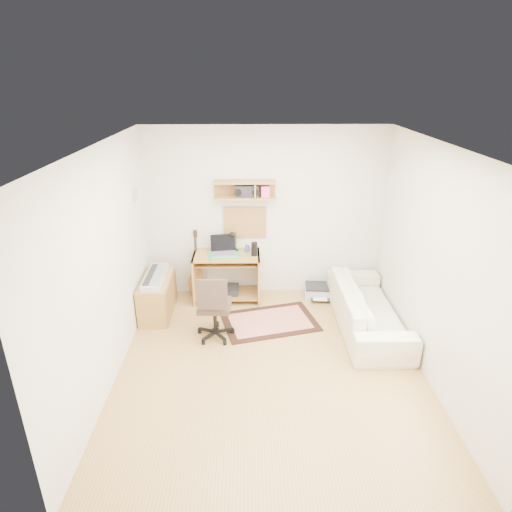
{
  "coord_description": "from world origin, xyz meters",
  "views": [
    {
      "loc": [
        -0.24,
        -4.35,
        3.26
      ],
      "look_at": [
        -0.15,
        1.05,
        1.0
      ],
      "focal_mm": 30.74,
      "sensor_mm": 36.0,
      "label": 1
    }
  ],
  "objects_px": {
    "printer": "(319,291)",
    "task_chair": "(215,306)",
    "desk": "(227,277)",
    "sofa": "(368,301)",
    "cabinet": "(157,296)"
  },
  "relations": [
    {
      "from": "cabinet",
      "to": "task_chair",
      "type": "bearing_deg",
      "value": -35.91
    },
    {
      "from": "cabinet",
      "to": "printer",
      "type": "distance_m",
      "value": 2.5
    },
    {
      "from": "desk",
      "to": "sofa",
      "type": "relative_size",
      "value": 0.5
    },
    {
      "from": "task_chair",
      "to": "sofa",
      "type": "height_order",
      "value": "task_chair"
    },
    {
      "from": "task_chair",
      "to": "printer",
      "type": "bearing_deg",
      "value": 37.98
    },
    {
      "from": "task_chair",
      "to": "cabinet",
      "type": "relative_size",
      "value": 1.04
    },
    {
      "from": "desk",
      "to": "task_chair",
      "type": "distance_m",
      "value": 1.08
    },
    {
      "from": "cabinet",
      "to": "sofa",
      "type": "height_order",
      "value": "sofa"
    },
    {
      "from": "sofa",
      "to": "desk",
      "type": "bearing_deg",
      "value": 66.78
    },
    {
      "from": "task_chair",
      "to": "sofa",
      "type": "distance_m",
      "value": 2.09
    },
    {
      "from": "desk",
      "to": "printer",
      "type": "xyz_separation_m",
      "value": [
        1.45,
        0.06,
        -0.29
      ]
    },
    {
      "from": "desk",
      "to": "cabinet",
      "type": "height_order",
      "value": "desk"
    },
    {
      "from": "desk",
      "to": "printer",
      "type": "bearing_deg",
      "value": 2.4
    },
    {
      "from": "printer",
      "to": "task_chair",
      "type": "bearing_deg",
      "value": -139.24
    },
    {
      "from": "desk",
      "to": "task_chair",
      "type": "xyz_separation_m",
      "value": [
        -0.11,
        -1.07,
        0.09
      ]
    }
  ]
}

